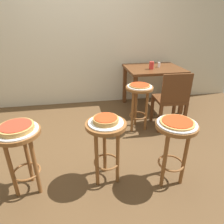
# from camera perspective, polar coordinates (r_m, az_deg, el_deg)

# --- Properties ---
(ground_plane) EXTENTS (6.00, 6.00, 0.00)m
(ground_plane) POSITION_cam_1_polar(r_m,az_deg,el_deg) (2.54, -5.50, -10.96)
(ground_plane) COLOR brown
(back_wall) EXTENTS (6.00, 0.10, 3.00)m
(back_wall) POSITION_cam_1_polar(r_m,az_deg,el_deg) (3.69, -9.09, 25.17)
(back_wall) COLOR beige
(back_wall) RESTS_ON ground_plane
(stool_foreground) EXTENTS (0.37, 0.37, 0.65)m
(stool_foreground) POSITION_cam_1_polar(r_m,az_deg,el_deg) (1.94, 17.37, -7.71)
(stool_foreground) COLOR brown
(stool_foreground) RESTS_ON ground_plane
(serving_plate_foreground) EXTENTS (0.35, 0.35, 0.01)m
(serving_plate_foreground) POSITION_cam_1_polar(r_m,az_deg,el_deg) (1.85, 18.07, -3.15)
(serving_plate_foreground) COLOR silver
(serving_plate_foreground) RESTS_ON stool_foreground
(pizza_foreground) EXTENTS (0.30, 0.30, 0.02)m
(pizza_foreground) POSITION_cam_1_polar(r_m,az_deg,el_deg) (1.85, 18.13, -2.71)
(pizza_foreground) COLOR tan
(pizza_foreground) RESTS_ON serving_plate_foreground
(stool_middle) EXTENTS (0.37, 0.37, 0.65)m
(stool_middle) POSITION_cam_1_polar(r_m,az_deg,el_deg) (1.93, -24.52, -9.29)
(stool_middle) COLOR brown
(stool_middle) RESTS_ON ground_plane
(serving_plate_middle) EXTENTS (0.34, 0.34, 0.01)m
(serving_plate_middle) POSITION_cam_1_polar(r_m,az_deg,el_deg) (1.84, -25.50, -4.76)
(serving_plate_middle) COLOR silver
(serving_plate_middle) RESTS_ON stool_middle
(pizza_middle) EXTENTS (0.29, 0.29, 0.05)m
(pizza_middle) POSITION_cam_1_polar(r_m,az_deg,el_deg) (1.82, -25.67, -3.98)
(pizza_middle) COLOR tan
(pizza_middle) RESTS_ON serving_plate_middle
(stool_leftside) EXTENTS (0.37, 0.37, 0.65)m
(stool_leftside) POSITION_cam_1_polar(r_m,az_deg,el_deg) (1.87, -1.69, -7.73)
(stool_leftside) COLOR brown
(stool_leftside) RESTS_ON ground_plane
(serving_plate_leftside) EXTENTS (0.32, 0.32, 0.01)m
(serving_plate_leftside) POSITION_cam_1_polar(r_m,az_deg,el_deg) (1.78, -1.77, -3.00)
(serving_plate_leftside) COLOR white
(serving_plate_leftside) RESTS_ON stool_leftside
(pizza_leftside) EXTENTS (0.23, 0.23, 0.05)m
(pizza_leftside) POSITION_cam_1_polar(r_m,az_deg,el_deg) (1.77, -1.78, -2.19)
(pizza_leftside) COLOR #B78442
(pizza_leftside) RESTS_ON serving_plate_leftside
(stool_rear) EXTENTS (0.37, 0.37, 0.65)m
(stool_rear) POSITION_cam_1_polar(r_m,az_deg,el_deg) (2.81, 7.68, 3.88)
(stool_rear) COLOR brown
(stool_rear) RESTS_ON ground_plane
(serving_plate_rear) EXTENTS (0.34, 0.34, 0.01)m
(serving_plate_rear) POSITION_cam_1_polar(r_m,az_deg,el_deg) (2.75, 7.89, 7.28)
(serving_plate_rear) COLOR silver
(serving_plate_rear) RESTS_ON stool_rear
(pizza_rear) EXTENTS (0.29, 0.29, 0.02)m
(pizza_rear) POSITION_cam_1_polar(r_m,az_deg,el_deg) (2.75, 7.91, 7.60)
(pizza_rear) COLOR #B78442
(pizza_rear) RESTS_ON serving_plate_rear
(dining_table) EXTENTS (0.92, 0.77, 0.74)m
(dining_table) POSITION_cam_1_polar(r_m,az_deg,el_deg) (3.53, 11.67, 10.49)
(dining_table) COLOR #5B3319
(dining_table) RESTS_ON ground_plane
(cup_near_edge) EXTENTS (0.08, 0.08, 0.12)m
(cup_near_edge) POSITION_cam_1_polar(r_m,az_deg,el_deg) (3.38, 11.22, 12.91)
(cup_near_edge) COLOR red
(cup_near_edge) RESTS_ON dining_table
(condiment_shaker) EXTENTS (0.04, 0.04, 0.08)m
(condiment_shaker) POSITION_cam_1_polar(r_m,az_deg,el_deg) (3.54, 13.25, 13.00)
(condiment_shaker) COLOR white
(condiment_shaker) RESTS_ON dining_table
(wooden_chair) EXTENTS (0.42, 0.42, 0.85)m
(wooden_chair) POSITION_cam_1_polar(r_m,az_deg,el_deg) (2.93, 16.61, 3.68)
(wooden_chair) COLOR #5B3319
(wooden_chair) RESTS_ON ground_plane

